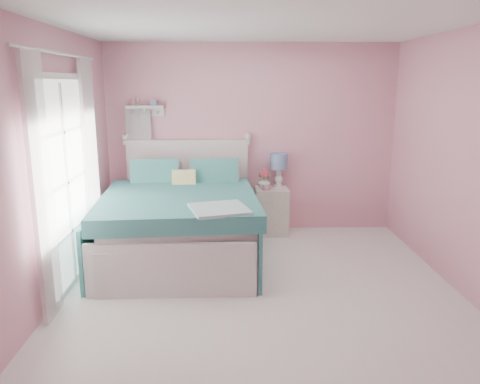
{
  "coord_description": "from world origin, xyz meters",
  "views": [
    {
      "loc": [
        -0.34,
        -4.26,
        2.07
      ],
      "look_at": [
        -0.19,
        1.2,
        0.79
      ],
      "focal_mm": 35.0,
      "sensor_mm": 36.0,
      "label": 1
    }
  ],
  "objects_px": {
    "bed": "(181,223)",
    "nightstand": "(271,211)",
    "table_lamp": "(279,163)",
    "vase": "(264,182)",
    "teacup": "(266,187)"
  },
  "relations": [
    {
      "from": "vase",
      "to": "teacup",
      "type": "height_order",
      "value": "vase"
    },
    {
      "from": "bed",
      "to": "table_lamp",
      "type": "height_order",
      "value": "bed"
    },
    {
      "from": "table_lamp",
      "to": "vase",
      "type": "bearing_deg",
      "value": -151.2
    },
    {
      "from": "table_lamp",
      "to": "vase",
      "type": "height_order",
      "value": "table_lamp"
    },
    {
      "from": "nightstand",
      "to": "bed",
      "type": "bearing_deg",
      "value": -143.02
    },
    {
      "from": "table_lamp",
      "to": "vase",
      "type": "xyz_separation_m",
      "value": [
        -0.21,
        -0.12,
        -0.24
      ]
    },
    {
      "from": "nightstand",
      "to": "vase",
      "type": "bearing_deg",
      "value": -171.53
    },
    {
      "from": "vase",
      "to": "teacup",
      "type": "relative_size",
      "value": 1.83
    },
    {
      "from": "bed",
      "to": "nightstand",
      "type": "bearing_deg",
      "value": 33.21
    },
    {
      "from": "table_lamp",
      "to": "vase",
      "type": "distance_m",
      "value": 0.34
    },
    {
      "from": "bed",
      "to": "nightstand",
      "type": "height_order",
      "value": "bed"
    },
    {
      "from": "teacup",
      "to": "nightstand",
      "type": "bearing_deg",
      "value": 48.42
    },
    {
      "from": "nightstand",
      "to": "table_lamp",
      "type": "relative_size",
      "value": 1.37
    },
    {
      "from": "bed",
      "to": "teacup",
      "type": "xyz_separation_m",
      "value": [
        1.08,
        0.78,
        0.26
      ]
    },
    {
      "from": "bed",
      "to": "teacup",
      "type": "bearing_deg",
      "value": 32.09
    }
  ]
}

